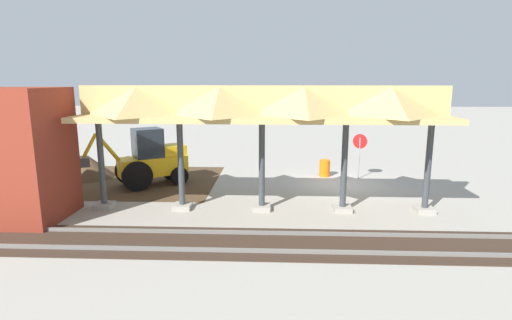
# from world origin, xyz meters

# --- Properties ---
(ground_plane) EXTENTS (120.00, 120.00, 0.00)m
(ground_plane) POSITION_xyz_m (0.00, 0.00, 0.00)
(ground_plane) COLOR #9E998E
(dirt_work_zone) EXTENTS (9.88, 7.00, 0.01)m
(dirt_work_zone) POSITION_xyz_m (11.16, -0.14, 0.00)
(dirt_work_zone) COLOR #4C3823
(dirt_work_zone) RESTS_ON ground
(platform_canopy) EXTENTS (14.00, 3.20, 4.90)m
(platform_canopy) POSITION_xyz_m (3.75, 4.20, 4.16)
(platform_canopy) COLOR #9E998E
(platform_canopy) RESTS_ON ground
(rail_tracks) EXTENTS (60.00, 2.58, 0.15)m
(rail_tracks) POSITION_xyz_m (0.00, 7.59, 0.03)
(rail_tracks) COLOR slate
(rail_tracks) RESTS_ON ground
(stop_sign) EXTENTS (0.66, 0.43, 2.37)m
(stop_sign) POSITION_xyz_m (-1.18, -1.15, 1.71)
(stop_sign) COLOR gray
(stop_sign) RESTS_ON ground
(backhoe) EXTENTS (4.88, 3.80, 2.82)m
(backhoe) POSITION_xyz_m (9.33, 0.61, 1.27)
(backhoe) COLOR #EAB214
(backhoe) RESTS_ON ground
(dirt_mound) EXTENTS (5.36, 5.36, 2.40)m
(dirt_mound) POSITION_xyz_m (13.10, -0.82, 0.00)
(dirt_mound) COLOR #4C3823
(dirt_mound) RESTS_ON ground
(traffic_barrel) EXTENTS (0.56, 0.56, 0.90)m
(traffic_barrel) POSITION_xyz_m (0.53, -1.62, 0.45)
(traffic_barrel) COLOR orange
(traffic_barrel) RESTS_ON ground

